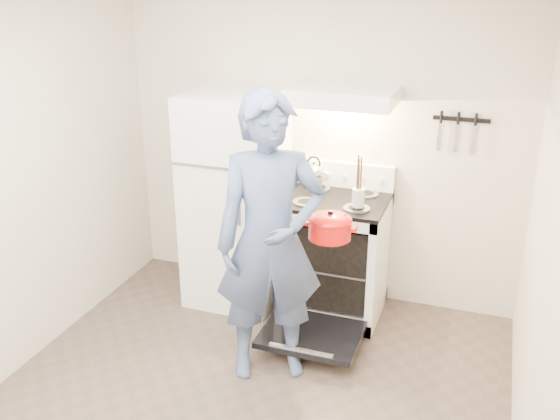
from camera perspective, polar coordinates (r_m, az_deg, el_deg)
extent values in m
cube|color=beige|center=(4.94, 3.66, 5.88)|extent=(3.20, 0.02, 2.50)
cube|color=white|center=(4.94, -4.06, 0.97)|extent=(0.70, 0.70, 1.70)
cube|color=white|center=(4.87, 4.98, -4.35)|extent=(0.76, 0.65, 0.92)
cube|color=black|center=(4.68, 5.17, 0.87)|extent=(0.76, 0.65, 0.03)
cube|color=white|center=(4.91, 6.06, 3.25)|extent=(0.76, 0.07, 0.20)
cube|color=black|center=(4.54, 2.89, -11.30)|extent=(0.70, 0.54, 0.04)
cube|color=slate|center=(4.88, 4.98, -4.56)|extent=(0.60, 0.52, 0.01)
cube|color=white|center=(4.54, 5.75, 10.37)|extent=(0.76, 0.50, 0.12)
cube|color=black|center=(4.69, 16.25, 7.97)|extent=(0.40, 0.02, 0.03)
cylinder|color=brown|center=(4.91, 5.31, -4.26)|extent=(0.34, 0.34, 0.02)
cylinder|color=silver|center=(4.45, 7.16, 1.14)|extent=(0.10, 0.10, 0.13)
imported|color=navy|center=(3.94, -0.90, -2.88)|extent=(0.83, 0.72, 1.91)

